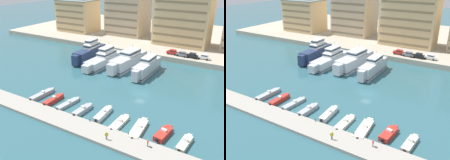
{
  "view_description": "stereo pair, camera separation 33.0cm",
  "coord_description": "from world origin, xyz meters",
  "views": [
    {
      "loc": [
        24.64,
        -55.06,
        29.52
      ],
      "look_at": [
        -7.98,
        -1.37,
        2.5
      ],
      "focal_mm": 40.0,
      "sensor_mm": 36.0,
      "label": 1
    },
    {
      "loc": [
        24.92,
        -54.88,
        29.52
      ],
      "look_at": [
        -7.98,
        -1.37,
        2.5
      ],
      "focal_mm": 40.0,
      "sensor_mm": 36.0,
      "label": 2
    }
  ],
  "objects": [
    {
      "name": "motorboat_cream_mid_right",
      "position": [
        7.16,
        -15.88,
        0.42
      ],
      "size": [
        2.86,
        8.13,
        1.16
      ],
      "color": "beige",
      "rests_on": "ground"
    },
    {
      "name": "motorboat_red_right",
      "position": [
        12.11,
        -15.0,
        0.55
      ],
      "size": [
        2.37,
        5.99,
        1.51
      ],
      "color": "red",
      "rests_on": "ground"
    },
    {
      "name": "yacht_silver_left",
      "position": [
        -20.46,
        14.03,
        2.12
      ],
      "size": [
        4.91,
        21.23,
        7.77
      ],
      "color": "silver",
      "rests_on": "ground"
    },
    {
      "name": "pedestrian_mid_deck",
      "position": [
        11.09,
        -20.36,
        1.57
      ],
      "size": [
        0.39,
        0.53,
        1.55
      ],
      "color": "#282D3D",
      "rests_on": "pier_dock"
    },
    {
      "name": "apartment_block_left",
      "position": [
        -32.1,
        53.1,
        15.41
      ],
      "size": [
        18.52,
        14.93,
        29.02
      ],
      "color": "#C6AD89",
      "rests_on": "quay_promenade"
    },
    {
      "name": "quay_promenade",
      "position": [
        0.0,
        63.44,
        0.92
      ],
      "size": [
        180.0,
        70.0,
        1.84
      ],
      "primitive_type": "cube",
      "color": "#ADA38E",
      "rests_on": "ground"
    },
    {
      "name": "bollard_east_mid",
      "position": [
        6.48,
        -19.04,
        0.98
      ],
      "size": [
        0.2,
        0.2,
        0.61
      ],
      "color": "#2D2D33",
      "rests_on": "pier_dock"
    },
    {
      "name": "bollard_west_mid",
      "position": [
        -2.76,
        -19.04,
        0.98
      ],
      "size": [
        0.2,
        0.2,
        0.61
      ],
      "color": "#2D2D33",
      "rests_on": "pier_dock"
    },
    {
      "name": "motorboat_cream_center_right",
      "position": [
        2.68,
        -15.94,
        0.38
      ],
      "size": [
        1.95,
        6.9,
        1.22
      ],
      "color": "beige",
      "rests_on": "ground"
    },
    {
      "name": "yacht_silver_center_left",
      "position": [
        -4.26,
        13.59,
        2.28
      ],
      "size": [
        3.77,
        17.45,
        7.29
      ],
      "color": "silver",
      "rests_on": "ground"
    },
    {
      "name": "car_grey_left",
      "position": [
        1.61,
        31.43,
        2.82
      ],
      "size": [
        4.24,
        2.22,
        1.8
      ],
      "color": "slate",
      "rests_on": "quay_promenade"
    },
    {
      "name": "motorboat_grey_center_left",
      "position": [
        -7.05,
        -15.94,
        0.54
      ],
      "size": [
        1.81,
        6.4,
        1.51
      ],
      "color": "#9EA3A8",
      "rests_on": "ground"
    },
    {
      "name": "motorboat_red_left",
      "position": [
        -16.29,
        -15.72,
        0.54
      ],
      "size": [
        1.59,
        6.75,
        1.46
      ],
      "color": "red",
      "rests_on": "ground"
    },
    {
      "name": "motorboat_grey_far_left",
      "position": [
        -20.87,
        -15.04,
        0.53
      ],
      "size": [
        1.81,
        8.02,
        1.44
      ],
      "color": "#9EA3A8",
      "rests_on": "ground"
    },
    {
      "name": "yacht_silver_mid_left",
      "position": [
        -12.08,
        15.81,
        2.4
      ],
      "size": [
        6.18,
        20.52,
        7.6
      ],
      "color": "silver",
      "rests_on": "ground"
    },
    {
      "name": "car_white_center_left",
      "position": [
        9.02,
        32.13,
        2.82
      ],
      "size": [
        4.13,
        1.97,
        1.8
      ],
      "color": "white",
      "rests_on": "quay_promenade"
    },
    {
      "name": "bollard_west",
      "position": [
        -11.99,
        -19.04,
        0.98
      ],
      "size": [
        0.2,
        0.2,
        0.61
      ],
      "color": "#2D2D33",
      "rests_on": "pier_dock"
    },
    {
      "name": "motorboat_grey_mid_left",
      "position": [
        -12.06,
        -15.18,
        0.41
      ],
      "size": [
        2.16,
        7.51,
        1.16
      ],
      "color": "#9EA3A8",
      "rests_on": "ground"
    },
    {
      "name": "apartment_block_mid_left",
      "position": [
        -3.95,
        47.76,
        11.68
      ],
      "size": [
        22.24,
        13.04,
        21.56
      ],
      "color": "#E0BC84",
      "rests_on": "quay_promenade"
    },
    {
      "name": "motorboat_white_center",
      "position": [
        -2.03,
        -14.96,
        0.57
      ],
      "size": [
        1.95,
        6.98,
        1.57
      ],
      "color": "white",
      "rests_on": "ground"
    },
    {
      "name": "pedestrian_near_edge",
      "position": [
        3.62,
        -22.46,
        1.66
      ],
      "size": [
        0.59,
        0.42,
        1.69
      ],
      "color": "#4C515B",
      "rests_on": "pier_dock"
    },
    {
      "name": "ground_plane",
      "position": [
        0.0,
        0.0,
        0.0
      ],
      "size": [
        400.0,
        400.0,
        0.0
      ],
      "primitive_type": "plane",
      "color": "#2D5B66"
    },
    {
      "name": "apartment_block_far_left",
      "position": [
        -57.79,
        47.2,
        9.62
      ],
      "size": [
        18.85,
        14.18,
        17.43
      ],
      "color": "#E0BC84",
      "rests_on": "quay_promenade"
    },
    {
      "name": "car_red_far_left",
      "position": [
        -2.12,
        32.05,
        2.82
      ],
      "size": [
        4.22,
        2.17,
        1.8
      ],
      "color": "red",
      "rests_on": "quay_promenade"
    },
    {
      "name": "motorboat_cream_far_right",
      "position": [
        16.53,
        -15.7,
        0.47
      ],
      "size": [
        2.01,
        6.02,
        1.46
      ],
      "color": "beige",
      "rests_on": "ground"
    },
    {
      "name": "car_black_mid_left",
      "position": [
        5.19,
        31.51,
        2.82
      ],
      "size": [
        4.21,
        2.14,
        1.8
      ],
      "color": "black",
      "rests_on": "quay_promenade"
    },
    {
      "name": "pier_dock",
      "position": [
        0.0,
        -21.41,
        0.33
      ],
      "size": [
        120.0,
        5.25,
        0.65
      ],
      "primitive_type": "cube",
      "color": "#9E998E",
      "rests_on": "ground"
    },
    {
      "name": "yacht_navy_far_left",
      "position": [
        -27.88,
        15.75,
        2.79
      ],
      "size": [
        4.63,
        18.78,
        9.24
      ],
      "color": "navy",
      "rests_on": "ground"
    }
  ]
}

